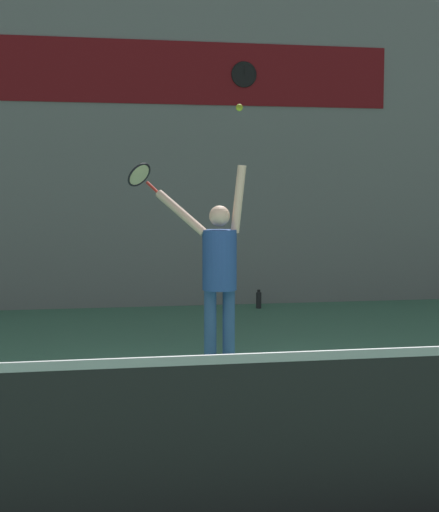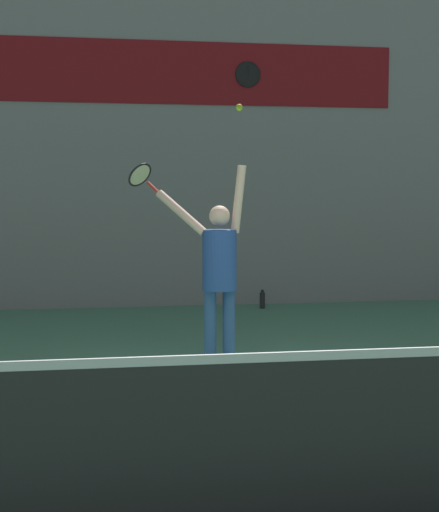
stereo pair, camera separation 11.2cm
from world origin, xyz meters
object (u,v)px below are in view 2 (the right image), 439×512
Objects in this scene: water_bottle at (262,300)px; tennis_player at (219,266)px; scoreboard_clock at (248,74)px; tennis_ball at (239,108)px; tennis_racket at (141,176)px.

tennis_player is at bearing -108.98° from water_bottle.
tennis_player is (-1.08, -4.03, -2.65)m from scoreboard_clock.
scoreboard_clock is 4.94m from tennis_player.
tennis_ball is at bearing -102.04° from scoreboard_clock.
tennis_racket is (-0.77, 0.54, 0.94)m from tennis_player.
tennis_player is at bearing 144.81° from tennis_ball.
tennis_racket is (-1.85, -3.49, -1.70)m from scoreboard_clock.
tennis_player is 1.63m from tennis_ball.
tennis_ball is at bearing -35.02° from tennis_racket.
tennis_ball reaches higher than tennis_player.
scoreboard_clock is at bearing 111.08° from water_bottle.
tennis_ball is (0.19, -0.13, 1.62)m from tennis_player.
water_bottle is (2.02, 3.07, -1.86)m from tennis_racket.
water_bottle is (1.05, 3.74, -2.53)m from tennis_ball.
scoreboard_clock reaches higher than tennis_racket.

